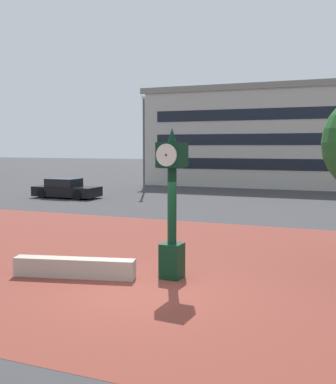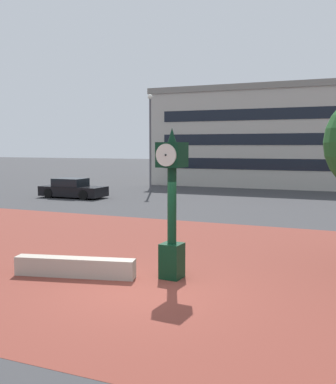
{
  "view_description": "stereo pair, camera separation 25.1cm",
  "coord_description": "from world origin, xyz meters",
  "px_view_note": "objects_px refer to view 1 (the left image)",
  "views": [
    {
      "loc": [
        4.31,
        -9.44,
        3.4
      ],
      "look_at": [
        0.12,
        1.2,
        2.23
      ],
      "focal_mm": 42.1,
      "sensor_mm": 36.0,
      "label": 1
    },
    {
      "loc": [
        4.55,
        -9.35,
        3.4
      ],
      "look_at": [
        0.12,
        1.2,
        2.23
      ],
      "focal_mm": 42.1,
      "sensor_mm": 36.0,
      "label": 2
    }
  ],
  "objects_px": {
    "civic_building": "(305,137)",
    "street_lamp_post": "(144,134)",
    "street_clock": "(172,205)",
    "car_street_near": "(66,189)"
  },
  "relations": [
    {
      "from": "street_clock",
      "to": "civic_building",
      "type": "height_order",
      "value": "civic_building"
    },
    {
      "from": "car_street_near",
      "to": "street_lamp_post",
      "type": "relative_size",
      "value": 0.62
    },
    {
      "from": "street_clock",
      "to": "civic_building",
      "type": "relative_size",
      "value": 0.15
    },
    {
      "from": "street_lamp_post",
      "to": "civic_building",
      "type": "bearing_deg",
      "value": 49.07
    },
    {
      "from": "street_clock",
      "to": "civic_building",
      "type": "xyz_separation_m",
      "value": [
        0.63,
        31.02,
        2.28
      ]
    },
    {
      "from": "civic_building",
      "to": "car_street_near",
      "type": "bearing_deg",
      "value": -129.42
    },
    {
      "from": "street_clock",
      "to": "car_street_near",
      "type": "relative_size",
      "value": 0.88
    },
    {
      "from": "car_street_near",
      "to": "street_lamp_post",
      "type": "height_order",
      "value": "street_lamp_post"
    },
    {
      "from": "civic_building",
      "to": "street_lamp_post",
      "type": "distance_m",
      "value": 15.59
    },
    {
      "from": "car_street_near",
      "to": "street_lamp_post",
      "type": "xyz_separation_m",
      "value": [
        3.44,
        4.83,
        3.74
      ]
    }
  ]
}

